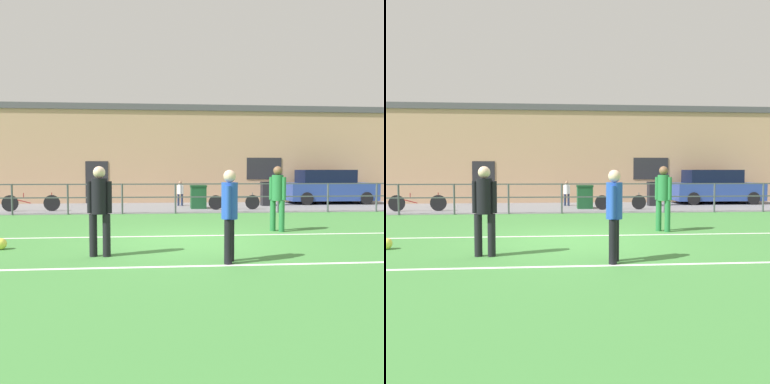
{
  "view_description": "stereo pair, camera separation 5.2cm",
  "coord_description": "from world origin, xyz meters",
  "views": [
    {
      "loc": [
        -0.72,
        -9.27,
        1.64
      ],
      "look_at": [
        0.39,
        3.28,
        0.97
      ],
      "focal_mm": 37.74,
      "sensor_mm": 36.0,
      "label": 1
    },
    {
      "loc": [
        -0.67,
        -9.28,
        1.64
      ],
      "look_at": [
        0.39,
        3.28,
        0.97
      ],
      "focal_mm": 37.74,
      "sensor_mm": 36.0,
      "label": 2
    }
  ],
  "objects": [
    {
      "name": "ground",
      "position": [
        0.0,
        0.0,
        -0.02
      ],
      "size": [
        60.0,
        44.0,
        0.04
      ],
      "primitive_type": "cube",
      "color": "#42843D"
    },
    {
      "name": "field_line_touchline",
      "position": [
        0.0,
        0.74,
        0.0
      ],
      "size": [
        36.0,
        0.11,
        0.0
      ],
      "primitive_type": "cube",
      "color": "white",
      "rests_on": "ground"
    },
    {
      "name": "field_line_hash",
      "position": [
        0.0,
        -2.47,
        0.0
      ],
      "size": [
        36.0,
        0.11,
        0.0
      ],
      "primitive_type": "cube",
      "color": "white",
      "rests_on": "ground"
    },
    {
      "name": "pavement_strip",
      "position": [
        0.0,
        8.5,
        0.01
      ],
      "size": [
        48.0,
        5.0,
        0.02
      ],
      "primitive_type": "cube",
      "color": "slate",
      "rests_on": "ground"
    },
    {
      "name": "perimeter_fence",
      "position": [
        0.0,
        6.0,
        0.75
      ],
      "size": [
        36.07,
        0.07,
        1.15
      ],
      "color": "#474C51",
      "rests_on": "ground"
    },
    {
      "name": "clubhouse_facade",
      "position": [
        0.0,
        12.2,
        2.48
      ],
      "size": [
        28.0,
        2.56,
        4.94
      ],
      "color": "tan",
      "rests_on": "ground"
    },
    {
      "name": "player_goalkeeper",
      "position": [
        -1.8,
        -1.52,
        0.98
      ],
      "size": [
        0.47,
        0.3,
        1.72
      ],
      "rotation": [
        0.0,
        0.0,
        6.18
      ],
      "color": "black",
      "rests_on": "ground"
    },
    {
      "name": "player_striker",
      "position": [
        0.57,
        -2.25,
        0.94
      ],
      "size": [
        0.29,
        0.43,
        1.65
      ],
      "rotation": [
        0.0,
        0.0,
        1.24
      ],
      "color": "black",
      "rests_on": "ground"
    },
    {
      "name": "player_winger",
      "position": [
        2.53,
        1.3,
        1.0
      ],
      "size": [
        0.38,
        0.36,
        1.76
      ],
      "rotation": [
        0.0,
        0.0,
        5.53
      ],
      "color": "#237038",
      "rests_on": "ground"
    },
    {
      "name": "soccer_ball_match",
      "position": [
        -3.95,
        -0.65,
        0.12
      ],
      "size": [
        0.24,
        0.24,
        0.24
      ],
      "primitive_type": "sphere",
      "color": "#E5E04C",
      "rests_on": "ground"
    },
    {
      "name": "spectator_child",
      "position": [
        0.37,
        9.22,
        0.66
      ],
      "size": [
        0.3,
        0.2,
        1.13
      ],
      "rotation": [
        0.0,
        0.0,
        2.87
      ],
      "color": "#232D4C",
      "rests_on": "pavement_strip"
    },
    {
      "name": "parked_car_red",
      "position": [
        7.73,
        9.93,
        0.8
      ],
      "size": [
        4.3,
        1.89,
        1.65
      ],
      "color": "#28428E",
      "rests_on": "pavement_strip"
    },
    {
      "name": "bicycle_parked_0",
      "position": [
        -5.69,
        7.2,
        0.36
      ],
      "size": [
        2.26,
        0.04,
        0.74
      ],
      "color": "black",
      "rests_on": "pavement_strip"
    },
    {
      "name": "bicycle_parked_1",
      "position": [
        2.5,
        7.2,
        0.34
      ],
      "size": [
        2.15,
        0.04,
        0.71
      ],
      "color": "black",
      "rests_on": "pavement_strip"
    },
    {
      "name": "trash_bin_0",
      "position": [
        1.07,
        7.82,
        0.52
      ],
      "size": [
        0.68,
        0.58,
        1.0
      ],
      "color": "#194C28",
      "rests_on": "pavement_strip"
    },
    {
      "name": "trash_bin_1",
      "position": [
        4.4,
        8.95,
        0.58
      ],
      "size": [
        0.59,
        0.5,
        1.11
      ],
      "color": "black",
      "rests_on": "pavement_strip"
    }
  ]
}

